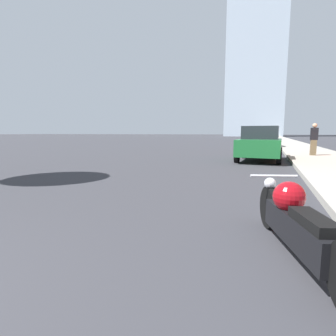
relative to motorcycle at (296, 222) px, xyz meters
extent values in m
cube|color=#9E998E|center=(2.27, 36.62, -0.31)|extent=(3.19, 240.00, 0.15)
cube|color=silver|center=(-5.44, 103.88, 42.86)|extent=(20.07, 20.07, 86.49)
cylinder|color=black|center=(-0.26, 0.84, -0.09)|extent=(0.27, 0.59, 0.59)
cube|color=black|center=(0.02, -0.05, -0.07)|extent=(0.65, 1.43, 0.31)
sphere|color=#9E0C14|center=(-0.07, 0.22, 0.22)|extent=(0.36, 0.36, 0.36)
cube|color=black|center=(0.11, -0.34, 0.14)|extent=(0.40, 0.68, 0.10)
sphere|color=silver|center=(-0.27, 0.87, 0.25)|extent=(0.16, 0.16, 0.16)
cylinder|color=silver|center=(-0.23, 0.74, 0.38)|extent=(0.60, 0.22, 0.04)
cube|color=#1E6B33|center=(-0.65, 10.21, 0.28)|extent=(2.03, 3.95, 0.74)
cube|color=#23282D|center=(-0.65, 10.21, 0.96)|extent=(1.66, 1.93, 0.60)
cylinder|color=black|center=(-1.46, 11.44, -0.09)|extent=(0.23, 0.61, 0.60)
cylinder|color=black|center=(0.29, 11.36, -0.09)|extent=(0.23, 0.61, 0.60)
cylinder|color=black|center=(-1.58, 9.05, -0.09)|extent=(0.23, 0.61, 0.60)
cylinder|color=black|center=(0.17, 8.97, -0.09)|extent=(0.23, 0.61, 0.60)
cube|color=silver|center=(-0.44, 21.49, 0.34)|extent=(1.93, 4.67, 0.75)
cube|color=#23282D|center=(-0.44, 21.49, 1.08)|extent=(1.55, 2.28, 0.72)
cylinder|color=black|center=(-1.16, 22.95, -0.03)|extent=(0.24, 0.72, 0.71)
cylinder|color=black|center=(0.43, 22.86, -0.03)|extent=(0.24, 0.72, 0.71)
cylinder|color=black|center=(-1.32, 20.11, -0.03)|extent=(0.24, 0.72, 0.71)
cylinder|color=black|center=(0.27, 20.02, -0.03)|extent=(0.24, 0.72, 0.71)
cube|color=gold|center=(-0.45, 34.19, 0.30)|extent=(2.15, 4.13, 0.70)
cube|color=#23282D|center=(-0.45, 34.19, 0.95)|extent=(1.68, 2.05, 0.60)
cylinder|color=black|center=(-1.15, 35.50, -0.05)|extent=(0.27, 0.70, 0.68)
cylinder|color=black|center=(0.51, 35.33, -0.05)|extent=(0.27, 0.70, 0.68)
cylinder|color=black|center=(-1.40, 33.05, -0.05)|extent=(0.27, 0.70, 0.68)
cylinder|color=black|center=(0.26, 32.88, -0.05)|extent=(0.27, 0.70, 0.68)
cube|color=#1E3899|center=(-0.47, 44.61, 0.23)|extent=(1.99, 3.97, 0.60)
cube|color=#23282D|center=(-0.47, 44.61, 0.88)|extent=(1.63, 1.93, 0.70)
cylinder|color=black|center=(-1.39, 45.77, -0.08)|extent=(0.23, 0.63, 0.62)
cylinder|color=black|center=(0.34, 45.85, -0.08)|extent=(0.23, 0.63, 0.62)
cylinder|color=black|center=(-1.28, 43.37, -0.08)|extent=(0.23, 0.63, 0.62)
cylinder|color=black|center=(0.44, 43.44, -0.08)|extent=(0.23, 0.63, 0.62)
cube|color=brown|center=(1.97, 12.74, 0.17)|extent=(0.29, 0.20, 0.81)
cube|color=black|center=(1.97, 12.74, 0.89)|extent=(0.36, 0.20, 0.64)
sphere|color=tan|center=(1.97, 12.74, 1.33)|extent=(0.24, 0.24, 0.24)
camera|label=1|loc=(-0.33, -3.03, 0.96)|focal=28.00mm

